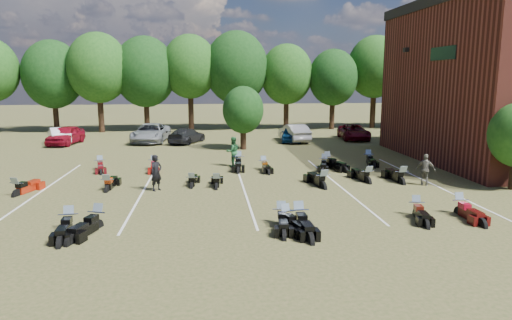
{
  "coord_description": "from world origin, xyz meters",
  "views": [
    {
      "loc": [
        -4.75,
        -19.89,
        5.52
      ],
      "look_at": [
        -2.22,
        4.0,
        1.2
      ],
      "focal_mm": 32.0,
      "sensor_mm": 36.0,
      "label": 1
    }
  ],
  "objects": [
    {
      "name": "motorcycle_10",
      "position": [
        -5.62,
        3.02,
        0.0
      ],
      "size": [
        0.8,
        2.04,
        1.11
      ],
      "primitive_type": null,
      "rotation": [
        0.0,
        0.0,
        3.06
      ],
      "color": "black",
      "rests_on": "ground"
    },
    {
      "name": "motorcycle_17",
      "position": [
        -1.39,
        7.35,
        0.0
      ],
      "size": [
        0.79,
        2.1,
        1.15
      ],
      "primitive_type": null,
      "rotation": [
        0.0,
        0.0,
        0.07
      ],
      "color": "black",
      "rests_on": "ground"
    },
    {
      "name": "motorcycle_14",
      "position": [
        -11.36,
        8.38,
        0.0
      ],
      "size": [
        1.18,
        2.23,
        1.19
      ],
      "primitive_type": null,
      "rotation": [
        0.0,
        0.0,
        0.24
      ],
      "color": "#4C0A10",
      "rests_on": "ground"
    },
    {
      "name": "car_1",
      "position": [
        -17.44,
        20.45,
        0.71
      ],
      "size": [
        3.05,
        4.54,
        1.42
      ],
      "primitive_type": "imported",
      "rotation": [
        0.0,
        0.0,
        3.54
      ],
      "color": "white",
      "rests_on": "ground"
    },
    {
      "name": "car_2",
      "position": [
        -9.72,
        20.48,
        0.81
      ],
      "size": [
        3.24,
        6.04,
        1.61
      ],
      "primitive_type": "imported",
      "rotation": [
        0.0,
        0.0,
        -0.1
      ],
      "color": "gray",
      "rests_on": "ground"
    },
    {
      "name": "car_0",
      "position": [
        -16.69,
        19.74,
        0.79
      ],
      "size": [
        2.47,
        4.83,
        1.57
      ],
      "primitive_type": "imported",
      "rotation": [
        0.0,
        0.0,
        -0.14
      ],
      "color": "maroon",
      "rests_on": "ground"
    },
    {
      "name": "person_grey",
      "position": [
        6.48,
        2.28,
        0.83
      ],
      "size": [
        1.03,
        0.88,
        1.66
      ],
      "primitive_type": "imported",
      "rotation": [
        0.0,
        0.0,
        2.55
      ],
      "color": "#636155",
      "rests_on": "ground"
    },
    {
      "name": "car_4",
      "position": [
        2.59,
        19.46,
        0.71
      ],
      "size": [
        2.52,
        4.42,
        1.42
      ],
      "primitive_type": "imported",
      "rotation": [
        0.0,
        0.0,
        -0.21
      ],
      "color": "navy",
      "rests_on": "ground"
    },
    {
      "name": "motorcycle_3",
      "position": [
        -1.4,
        -3.67,
        0.0
      ],
      "size": [
        0.84,
        2.41,
        1.33
      ],
      "primitive_type": null,
      "rotation": [
        0.0,
        0.0,
        0.03
      ],
      "color": "black",
      "rests_on": "ground"
    },
    {
      "name": "motorcycle_12",
      "position": [
        3.68,
        3.08,
        0.0
      ],
      "size": [
        1.13,
        2.46,
        1.32
      ],
      "primitive_type": null,
      "rotation": [
        0.0,
        0.0,
        3.3
      ],
      "color": "black",
      "rests_on": "ground"
    },
    {
      "name": "motorcycle_0",
      "position": [
        -9.89,
        -3.22,
        0.0
      ],
      "size": [
        0.94,
        2.33,
        1.27
      ],
      "primitive_type": null,
      "rotation": [
        0.0,
        0.0,
        0.1
      ],
      "color": "black",
      "rests_on": "ground"
    },
    {
      "name": "motorcycle_7",
      "position": [
        -13.83,
        2.2,
        0.0
      ],
      "size": [
        1.35,
        2.41,
        1.28
      ],
      "primitive_type": null,
      "rotation": [
        0.0,
        0.0,
        2.86
      ],
      "color": "#971E0A",
      "rests_on": "ground"
    },
    {
      "name": "person_black",
      "position": [
        -7.33,
        2.6,
        0.9
      ],
      "size": [
        0.77,
        0.77,
        1.8
      ],
      "primitive_type": "imported",
      "rotation": [
        0.0,
        0.0,
        0.79
      ],
      "color": "black",
      "rests_on": "ground"
    },
    {
      "name": "motorcycle_5",
      "position": [
        3.61,
        -2.83,
        0.0
      ],
      "size": [
        1.03,
        2.17,
        1.16
      ],
      "primitive_type": null,
      "rotation": [
        0.0,
        0.0,
        -0.18
      ],
      "color": "black",
      "rests_on": "ground"
    },
    {
      "name": "motorcycle_16",
      "position": [
        -2.89,
        8.23,
        0.0
      ],
      "size": [
        0.97,
        2.55,
        1.39
      ],
      "primitive_type": null,
      "rotation": [
        0.0,
        0.0,
        -0.07
      ],
      "color": "black",
      "rests_on": "ground"
    },
    {
      "name": "person_green",
      "position": [
        -3.2,
        8.57,
        0.94
      ],
      "size": [
        1.12,
        1.0,
        1.89
      ],
      "primitive_type": "imported",
      "rotation": [
        0.0,
        0.0,
        3.52
      ],
      "color": "#235E2F",
      "rests_on": "ground"
    },
    {
      "name": "motorcycle_2",
      "position": [
        -2.02,
        -3.33,
        0.0
      ],
      "size": [
        0.92,
        2.27,
        1.23
      ],
      "primitive_type": null,
      "rotation": [
        0.0,
        0.0,
        -0.1
      ],
      "color": "black",
      "rests_on": "ground"
    },
    {
      "name": "car_7",
      "position": [
        13.27,
        19.86,
        0.76
      ],
      "size": [
        3.87,
        5.62,
        1.51
      ],
      "primitive_type": "imported",
      "rotation": [
        0.0,
        0.0,
        2.77
      ],
      "color": "#3C3B40",
      "rests_on": "ground"
    },
    {
      "name": "motorcycle_1",
      "position": [
        -8.91,
        -3.09,
        0.0
      ],
      "size": [
        1.42,
        2.43,
        1.29
      ],
      "primitive_type": null,
      "rotation": [
        0.0,
        0.0,
        -0.31
      ],
      "color": "black",
      "rests_on": "ground"
    },
    {
      "name": "motorcycle_6",
      "position": [
        5.48,
        -2.81,
        0.0
      ],
      "size": [
        0.73,
        2.23,
        1.24
      ],
      "primitive_type": null,
      "rotation": [
        0.0,
        0.0,
        -0.01
      ],
      "color": "#430A09",
      "rests_on": "ground"
    },
    {
      "name": "car_3",
      "position": [
        -6.57,
        19.53,
        0.64
      ],
      "size": [
        3.5,
        4.79,
        1.29
      ],
      "primitive_type": "imported",
      "rotation": [
        0.0,
        0.0,
        2.71
      ],
      "color": "black",
      "rests_on": "ground"
    },
    {
      "name": "parking_lines",
      "position": [
        -3.0,
        3.0,
        0.01
      ],
      "size": [
        20.1,
        14.0,
        0.01
      ],
      "color": "silver",
      "rests_on": "ground"
    },
    {
      "name": "motorcycle_13",
      "position": [
        5.41,
        2.71,
        0.0
      ],
      "size": [
        0.9,
        2.49,
        1.37
      ],
      "primitive_type": null,
      "rotation": [
        0.0,
        0.0,
        3.19
      ],
      "color": "black",
      "rests_on": "ground"
    },
    {
      "name": "motorcycle_8",
      "position": [
        -9.76,
        2.67,
        0.0
      ],
      "size": [
        0.82,
        2.24,
        1.23
      ],
      "primitive_type": null,
      "rotation": [
        0.0,
        0.0,
        3.09
      ],
      "color": "black",
      "rests_on": "ground"
    },
    {
      "name": "motorcycle_20",
      "position": [
        5.72,
        8.67,
        0.0
      ],
      "size": [
        0.96,
        2.26,
        1.22
      ],
      "primitive_type": null,
      "rotation": [
        0.0,
        0.0,
        -0.12
      ],
      "color": "black",
      "rests_on": "ground"
    },
    {
      "name": "tree_line",
      "position": [
        -1.0,
        29.0,
        6.31
      ],
      "size": [
        56.0,
        6.0,
        9.79
      ],
      "color": "black",
      "rests_on": "ground"
    },
    {
      "name": "ground",
      "position": [
        0.0,
        0.0,
        0.0
      ],
      "size": [
        160.0,
        160.0,
        0.0
      ],
      "primitive_type": "plane",
      "color": "brown",
      "rests_on": "ground"
    },
    {
      "name": "motorcycle_15",
      "position": [
        -8.09,
        8.07,
        0.0
      ],
      "size": [
        0.9,
        2.23,
        1.21
      ],
      "primitive_type": null,
      "rotation": [
        0.0,
        0.0,
        0.1
      ],
      "color": "maroon",
      "rests_on": "ground"
    },
    {
      "name": "motorcycle_11",
      "position": [
        1.01,
        2.15,
        0.0
      ],
      "size": [
        1.21,
        2.6,
        1.39
      ],
      "primitive_type": null,
      "rotation": [
        0.0,
        0.0,
        3.31
      ],
      "color": "black",
      "rests_on": "ground"
    },
    {
      "name": "young_tree_midfield",
      "position": [
        -2.0,
        15.5,
        3.09
      ],
      "size": [
        3.2,
        3.2,
        4.7
      ],
      "color": "black",
      "rests_on": "ground"
    },
    {
      "name": "motorcycle_4",
      "position": [
        -1.87,
        -3.57,
        0.0
      ],
      "size": [
        1.21,
        2.22,
        1.18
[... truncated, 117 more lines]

